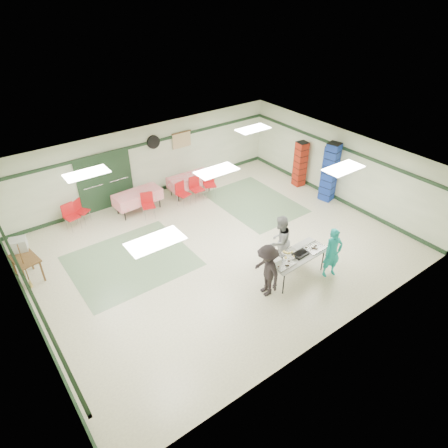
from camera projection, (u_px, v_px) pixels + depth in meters
floor at (217, 248)px, 12.64m from camera, size 11.00×11.00×0.00m
ceiling at (217, 170)px, 11.17m from camera, size 11.00×11.00×0.00m
wall_back at (147, 161)px, 14.94m from camera, size 11.00×0.00×11.00m
wall_front at (335, 296)px, 8.87m from camera, size 11.00×0.00×11.00m
wall_left at (23, 285)px, 9.17m from camera, size 0.00×9.00×9.00m
wall_right at (339, 165)px, 14.64m from camera, size 0.00×9.00×9.00m
trim_back at (146, 144)px, 14.53m from camera, size 11.00×0.06×0.10m
baseboard_back at (151, 192)px, 15.62m from camera, size 11.00×0.06×0.12m
trim_left at (15, 261)px, 8.80m from camera, size 0.06×9.00×0.10m
baseboard_left at (38, 324)px, 9.89m from camera, size 0.06×9.00×0.12m
trim_right at (341, 147)px, 14.24m from camera, size 0.06×9.00×0.10m
baseboard_right at (333, 196)px, 15.33m from camera, size 0.06×9.00×0.12m
green_patch_a at (131, 261)px, 12.07m from camera, size 3.50×3.00×0.01m
green_patch_b at (255, 202)px, 15.04m from camera, size 2.50×3.50×0.01m
double_door_left at (93, 185)px, 13.97m from camera, size 0.90×0.06×2.10m
double_door_right at (118, 178)px, 14.44m from camera, size 0.90×0.06×2.10m
door_frame at (106, 182)px, 14.19m from camera, size 2.00×0.03×2.15m
wall_fan at (153, 142)px, 14.66m from camera, size 0.50×0.10×0.50m
scroll_banner at (182, 140)px, 15.37m from camera, size 0.80×0.02×0.60m
serving_table at (297, 256)px, 11.12m from camera, size 1.89×0.83×0.76m
sheet_tray_right at (315, 248)px, 11.34m from camera, size 0.61×0.47×0.02m
sheet_tray_mid at (290, 255)px, 11.08m from camera, size 0.61×0.47×0.02m
sheet_tray_left at (283, 264)px, 10.73m from camera, size 0.61×0.47×0.02m
baking_pan at (300, 254)px, 11.05m from camera, size 0.45×0.29×0.08m
foam_box_stack at (275, 262)px, 10.63m from camera, size 0.27×0.25×0.24m
volunteer_teal at (333, 253)px, 11.15m from camera, size 0.64×0.51×1.53m
volunteer_grey at (280, 241)px, 11.55m from camera, size 0.89×0.75×1.62m
volunteer_dark at (267, 271)px, 10.49m from camera, size 0.75×1.10×1.56m
dining_table_a at (190, 180)px, 15.33m from camera, size 1.68×0.77×0.77m
dining_table_b at (138, 197)px, 14.24m from camera, size 1.73×0.84×0.77m
chair_a at (196, 186)px, 14.91m from camera, size 0.45×0.45×0.94m
chair_b at (182, 191)px, 14.61m from camera, size 0.50×0.50×0.90m
chair_c at (209, 182)px, 15.20m from camera, size 0.57×0.57×0.94m
chair_d at (148, 202)px, 13.92m from camera, size 0.53×0.53×0.92m
chair_loose_a at (80, 209)px, 13.62m from camera, size 0.56×0.56×0.86m
chair_loose_b at (70, 214)px, 13.28m from camera, size 0.51×0.51×0.92m
crate_stack_blue_a at (330, 172)px, 14.63m from camera, size 0.52×0.52×2.26m
crate_stack_red at (300, 164)px, 15.75m from camera, size 0.45×0.45×1.83m
crate_stack_blue_b at (329, 174)px, 14.71m from camera, size 0.46×0.46×2.12m
printer_table at (25, 261)px, 11.05m from camera, size 0.73×0.99×0.74m
office_printer at (18, 245)px, 11.22m from camera, size 0.53×0.49×0.35m
broom at (24, 264)px, 10.81m from camera, size 0.04×0.23×1.40m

